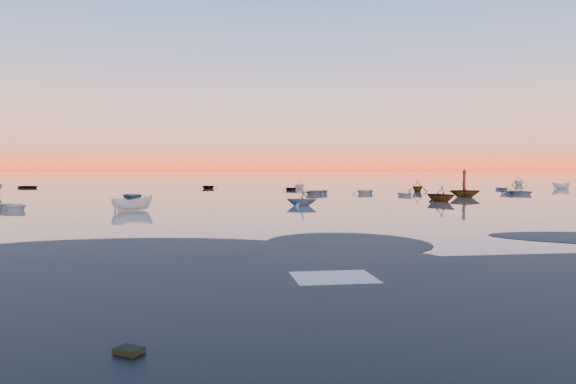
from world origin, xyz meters
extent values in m
plane|color=#615751|center=(0.00, 100.00, 0.00)|extent=(600.00, 600.00, 0.00)
imported|color=beige|center=(-12.92, 24.00, 0.00)|extent=(2.71, 3.84, 1.22)
cylinder|color=#4F1611|center=(26.70, 44.87, 0.06)|extent=(1.01, 1.01, 0.34)
cylinder|color=#4F1611|center=(26.70, 44.87, 1.45)|extent=(0.36, 0.36, 2.90)
cone|color=#4F1611|center=(26.70, 44.87, 3.18)|extent=(0.67, 0.67, 0.56)
camera|label=1|loc=(-6.63, -24.53, 3.68)|focal=35.00mm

